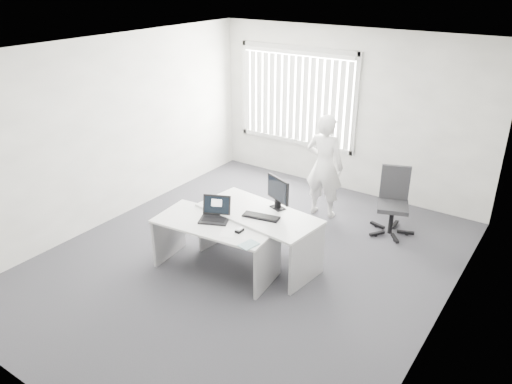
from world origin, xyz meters
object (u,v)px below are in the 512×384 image
Objects in this scene: person at (325,166)px; monitor at (278,193)px; desk_far at (259,226)px; desk_near at (215,236)px; laptop at (214,211)px; office_chair at (392,213)px.

person reaches higher than monitor.
desk_far is at bearing 83.37° from person.
desk_near is 0.99m from monitor.
laptop is (-0.37, -0.47, 0.32)m from desk_far.
desk_near is at bearing -143.80° from office_chair.
desk_far is at bearing -96.67° from monitor.
office_chair is at bearing 63.52° from desk_far.
monitor is (-1.04, -1.56, 0.65)m from office_chair.
desk_far is 1.78m from person.
desk_far is 2.17m from office_chair.
desk_near is 0.60m from desk_far.
laptop is at bearing -121.98° from desk_far.
desk_near is 2.31m from person.
desk_far reaches higher than desk_near.
desk_far is 1.68× the size of office_chair.
desk_far is at bearing -143.64° from office_chair.
desk_near is 0.98× the size of person.
person is (0.38, 2.26, 0.32)m from desk_near.
laptop is at bearing -144.84° from office_chair.
person reaches higher than desk_far.
person is at bearing 95.01° from desk_far.
laptop is (-1.55, -2.28, 0.54)m from office_chair.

